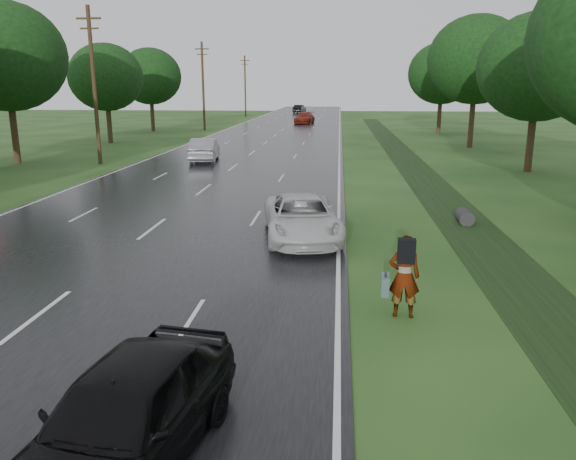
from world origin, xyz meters
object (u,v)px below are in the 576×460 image
Objects in this scene: white_pickup at (302,218)px; dark_sedan at (126,416)px; silver_sedan at (204,150)px; pedestrian at (403,275)px.

white_pickup is 1.15× the size of dark_sedan.
pedestrian is at bearing 105.40° from silver_sedan.
pedestrian reaches higher than silver_sedan.
dark_sedan reaches higher than white_pickup.
dark_sedan is 0.93× the size of silver_sedan.
white_pickup is at bearing 92.04° from dark_sedan.
silver_sedan is (-6.44, 31.61, 0.03)m from dark_sedan.
pedestrian reaches higher than white_pickup.
silver_sedan is at bearing 102.78° from white_pickup.
pedestrian is 0.37× the size of white_pickup.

